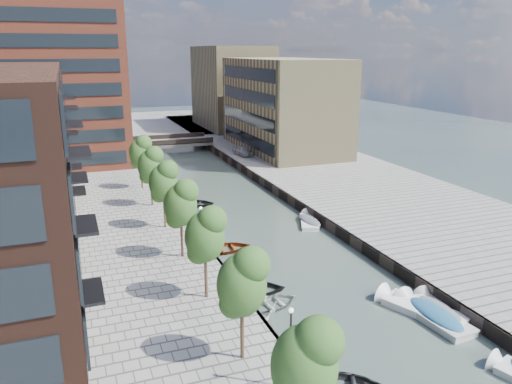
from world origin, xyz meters
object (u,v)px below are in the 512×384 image
tree_2 (205,233)px  motorboat_1 (436,309)px  tree_1 (242,281)px  tree_6 (140,151)px  tree_0 (304,361)px  sloop_2 (225,251)px  sloop_1 (252,292)px  motorboat_3 (429,314)px  sloop_3 (271,307)px  tree_4 (163,180)px  motorboat_2 (413,308)px  tree_5 (150,164)px  motorboat_4 (309,221)px  car (243,151)px  sloop_4 (192,206)px  bridge (171,142)px  tree_3 (180,202)px

tree_2 → motorboat_1: bearing=-21.3°
tree_1 → tree_6: 35.00m
tree_0 → sloop_2: bearing=80.2°
sloop_1 → motorboat_3: motorboat_3 is taller
sloop_2 → sloop_3: bearing=-177.0°
tree_2 → tree_4: size_ratio=1.00×
motorboat_1 → motorboat_2: bearing=147.6°
tree_6 → motorboat_1: 36.42m
tree_1 → tree_2: size_ratio=1.00×
tree_1 → motorboat_1: bearing=6.9°
tree_5 → motorboat_4: tree_5 is taller
sloop_2 → motorboat_4: size_ratio=0.93×
tree_4 → car: size_ratio=1.37×
sloop_3 → motorboat_1: motorboat_1 is taller
tree_2 → sloop_2: bearing=66.3°
sloop_4 → car: size_ratio=1.12×
tree_1 → sloop_4: 30.27m
tree_4 → motorboat_4: bearing=-4.0°
sloop_2 → sloop_4: sloop_4 is taller
tree_6 → sloop_2: size_ratio=1.31×
bridge → motorboat_2: 58.73m
tree_3 → sloop_4: 16.95m
tree_0 → tree_1: same height
tree_6 → motorboat_3: 36.45m
sloop_1 → tree_0: bearing=-174.7°
sloop_2 → motorboat_3: motorboat_3 is taller
sloop_2 → sloop_1: bearing=179.3°
tree_0 → tree_6: bearing=90.0°
tree_6 → motorboat_1: size_ratio=1.21×
tree_5 → motorboat_2: bearing=-63.9°
tree_6 → sloop_1: tree_6 is taller
bridge → tree_5: (-8.50, -33.00, 3.92)m
tree_5 → sloop_4: size_ratio=1.23×
motorboat_1 → car: 46.79m
tree_3 → car: (16.83, 34.32, -3.57)m
bridge → sloop_1: bridge is taller
tree_1 → tree_5: (0.00, 28.00, 0.00)m
tree_0 → motorboat_1: (13.73, 8.66, -5.12)m
bridge → tree_3: (-8.50, -47.00, 3.92)m
tree_6 → sloop_3: bearing=-82.0°
tree_5 → car: (16.83, 20.32, -3.57)m
motorboat_1 → motorboat_4: 18.38m
tree_6 → sloop_4: 8.85m
tree_3 → motorboat_2: bearing=-42.7°
tree_0 → tree_6: 42.00m
tree_3 → sloop_2: bearing=27.8°
motorboat_3 → motorboat_4: bearing=87.1°
motorboat_2 → motorboat_3: 1.20m
tree_1 → bridge: bearing=82.1°
tree_1 → tree_6: (0.00, 35.00, 0.00)m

